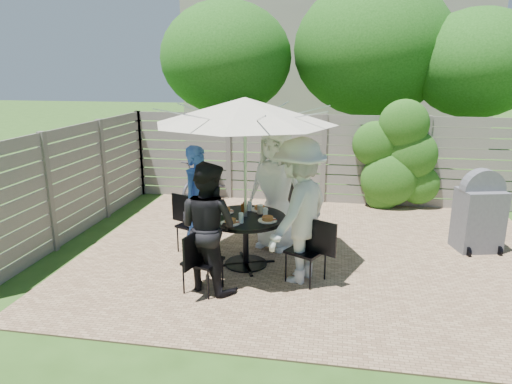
% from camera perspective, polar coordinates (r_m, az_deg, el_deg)
% --- Properties ---
extents(backyard_envelope, '(60.00, 60.00, 5.00)m').
position_cam_1_polar(backyard_envelope, '(16.60, 9.81, 14.57)').
color(backyard_envelope, '#2A4D18').
rests_on(backyard_envelope, ground).
extents(patio_table, '(1.48, 1.48, 0.74)m').
position_cam_1_polar(patio_table, '(6.44, -1.29, -4.96)').
color(patio_table, black).
rests_on(patio_table, ground).
extents(umbrella, '(3.21, 3.21, 2.38)m').
position_cam_1_polar(umbrella, '(6.07, -1.39, 10.15)').
color(umbrella, silver).
rests_on(umbrella, ground).
extents(chair_back, '(0.63, 0.73, 0.96)m').
position_cam_1_polar(chair_back, '(7.29, 3.02, -4.43)').
color(chair_back, black).
rests_on(chair_back, ground).
extents(person_back, '(1.08, 0.91, 1.88)m').
position_cam_1_polar(person_back, '(6.98, 2.52, 0.30)').
color(person_back, white).
rests_on(person_back, ground).
extents(chair_left, '(0.67, 0.55, 0.88)m').
position_cam_1_polar(chair_left, '(7.08, -7.77, -5.36)').
color(chair_left, black).
rests_on(chair_left, ground).
extents(person_left, '(0.60, 0.71, 1.66)m').
position_cam_1_polar(person_left, '(6.82, -7.08, -1.13)').
color(person_left, blue).
rests_on(person_left, ground).
extents(chair_front, '(0.50, 0.65, 0.86)m').
position_cam_1_polar(chair_front, '(5.83, -6.69, -10.07)').
color(chair_front, black).
rests_on(chair_front, ground).
extents(person_front, '(0.99, 0.90, 1.66)m').
position_cam_1_polar(person_front, '(5.71, -6.02, -4.38)').
color(person_front, black).
rests_on(person_front, ground).
extents(chair_right, '(0.68, 0.58, 0.90)m').
position_cam_1_polar(chair_right, '(6.08, 6.34, -8.83)').
color(chair_right, black).
rests_on(chair_right, ground).
extents(person_right, '(1.14, 1.42, 1.92)m').
position_cam_1_polar(person_right, '(5.89, 5.37, -2.43)').
color(person_right, beige).
rests_on(person_right, ground).
extents(plate_back, '(0.26, 0.26, 0.06)m').
position_cam_1_polar(plate_back, '(6.64, 0.44, -2.05)').
color(plate_back, white).
rests_on(plate_back, patio_table).
extents(plate_left, '(0.26, 0.26, 0.06)m').
position_cam_1_polar(plate_left, '(6.56, -3.91, -2.32)').
color(plate_left, white).
rests_on(plate_left, patio_table).
extents(plate_front, '(0.26, 0.26, 0.06)m').
position_cam_1_polar(plate_front, '(6.08, -3.22, -3.74)').
color(plate_front, white).
rests_on(plate_front, patio_table).
extents(plate_right, '(0.26, 0.26, 0.06)m').
position_cam_1_polar(plate_right, '(6.17, 1.46, -3.43)').
color(plate_right, white).
rests_on(plate_right, patio_table).
extents(glass_back, '(0.07, 0.07, 0.14)m').
position_cam_1_polar(glass_back, '(6.61, -0.79, -1.74)').
color(glass_back, silver).
rests_on(glass_back, patio_table).
extents(glass_front, '(0.07, 0.07, 0.14)m').
position_cam_1_polar(glass_front, '(6.08, -1.87, -3.26)').
color(glass_front, silver).
rests_on(glass_front, patio_table).
extents(glass_right, '(0.07, 0.07, 0.14)m').
position_cam_1_polar(glass_right, '(6.29, 1.18, -2.62)').
color(glass_right, silver).
rests_on(glass_right, patio_table).
extents(syrup_jug, '(0.09, 0.09, 0.16)m').
position_cam_1_polar(syrup_jug, '(6.41, -1.50, -2.18)').
color(syrup_jug, '#59280C').
rests_on(syrup_jug, patio_table).
extents(coffee_cup, '(0.08, 0.08, 0.12)m').
position_cam_1_polar(coffee_cup, '(6.47, 0.52, -2.20)').
color(coffee_cup, '#C6B293').
rests_on(coffee_cup, patio_table).
extents(bicycle, '(1.13, 1.90, 0.94)m').
position_cam_1_polar(bicycle, '(9.54, -5.99, 1.41)').
color(bicycle, '#333338').
rests_on(bicycle, ground).
extents(bbq_grill, '(0.73, 0.62, 1.29)m').
position_cam_1_polar(bbq_grill, '(7.74, 26.11, -2.50)').
color(bbq_grill, '#5D5E63').
rests_on(bbq_grill, ground).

